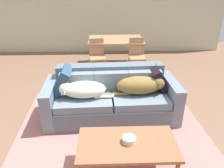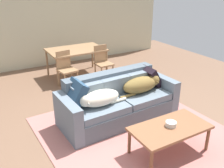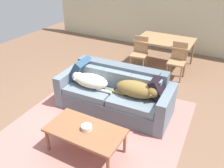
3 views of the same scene
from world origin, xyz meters
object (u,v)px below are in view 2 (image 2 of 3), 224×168
object	(u,v)px
dog_on_right_cushion	(142,84)
dining_chair_near_right	(103,61)
couch	(118,102)
throw_pillow_by_left_arm	(74,94)
bowl_on_coffee_table	(171,124)
coffee_table	(170,129)
dining_chair_near_left	(66,67)
throw_pillow_by_right_arm	(151,77)
dog_on_left_cushion	(99,98)
dining_table	(76,51)

from	to	relation	value
dog_on_right_cushion	dining_chair_near_right	distance (m)	2.03
couch	throw_pillow_by_left_arm	bearing A→B (deg)	176.22
bowl_on_coffee_table	throw_pillow_by_left_arm	bearing A→B (deg)	128.31
coffee_table	throw_pillow_by_left_arm	bearing A→B (deg)	127.39
dining_chair_near_right	couch	bearing A→B (deg)	-111.75
dining_chair_near_left	throw_pillow_by_left_arm	bearing A→B (deg)	-113.41
dining_chair_near_left	coffee_table	bearing A→B (deg)	-89.73
throw_pillow_by_right_arm	bowl_on_coffee_table	world-z (taller)	throw_pillow_by_right_arm
dog_on_right_cushion	throw_pillow_by_left_arm	distance (m)	1.33
dog_on_left_cushion	dining_chair_near_right	xyz separation A→B (m)	(1.18, 2.11, -0.11)
couch	dining_chair_near_right	distance (m)	2.06
dining_chair_near_right	dining_chair_near_left	bearing A→B (deg)	177.94
dining_table	dog_on_right_cushion	bearing A→B (deg)	-83.42
dog_on_left_cushion	bowl_on_coffee_table	bearing A→B (deg)	-61.32
coffee_table	dining_chair_near_left	bearing A→B (deg)	97.94
throw_pillow_by_left_arm	dining_table	xyz separation A→B (m)	(1.03, 2.46, 0.01)
couch	coffee_table	bearing A→B (deg)	-85.71
throw_pillow_by_left_arm	bowl_on_coffee_table	size ratio (longest dim) A/B	2.87
dog_on_left_cushion	dining_chair_near_right	bearing A→B (deg)	58.51
bowl_on_coffee_table	dining_chair_near_right	size ratio (longest dim) A/B	0.18
throw_pillow_by_left_arm	dining_chair_near_right	bearing A→B (deg)	51.20
dog_on_left_cushion	dog_on_right_cushion	bearing A→B (deg)	3.62
dining_table	dining_chair_near_right	bearing A→B (deg)	-47.13
dog_on_left_cushion	couch	bearing A→B (deg)	18.09
dog_on_left_cushion	dining_table	world-z (taller)	dining_table
coffee_table	dog_on_right_cushion	bearing A→B (deg)	74.06
coffee_table	dining_table	bearing A→B (deg)	89.29
coffee_table	couch	bearing A→B (deg)	96.64
dog_on_right_cushion	coffee_table	world-z (taller)	dog_on_right_cushion
bowl_on_coffee_table	dining_chair_near_left	distance (m)	3.23
coffee_table	bowl_on_coffee_table	xyz separation A→B (m)	(0.02, 0.01, 0.08)
throw_pillow_by_left_arm	throw_pillow_by_right_arm	bearing A→B (deg)	2.36
couch	throw_pillow_by_right_arm	xyz separation A→B (m)	(0.84, 0.09, 0.32)
throw_pillow_by_right_arm	dining_chair_near_left	xyz separation A→B (m)	(-1.13, 1.85, -0.16)
dog_on_right_cushion	throw_pillow_by_right_arm	xyz separation A→B (m)	(0.35, 0.17, 0.03)
couch	dog_on_right_cushion	world-z (taller)	couch
dog_on_left_cushion	dining_chair_near_right	size ratio (longest dim) A/B	0.97
coffee_table	dining_table	xyz separation A→B (m)	(0.05, 3.75, 0.29)
coffee_table	bowl_on_coffee_table	size ratio (longest dim) A/B	7.23
dog_on_left_cushion	dog_on_right_cushion	size ratio (longest dim) A/B	0.94
dog_on_right_cushion	dining_chair_near_right	bearing A→B (deg)	81.70
throw_pillow_by_left_arm	coffee_table	size ratio (longest dim) A/B	0.40
throw_pillow_by_right_arm	dining_chair_near_left	bearing A→B (deg)	121.56
throw_pillow_by_left_arm	bowl_on_coffee_table	bearing A→B (deg)	-51.69
dining_table	dining_chair_near_right	xyz separation A→B (m)	(0.50, -0.54, -0.20)
dog_on_left_cushion	dog_on_right_cushion	xyz separation A→B (m)	(0.97, 0.10, 0.02)
couch	bowl_on_coffee_table	bearing A→B (deg)	-84.64
bowl_on_coffee_table	dog_on_right_cushion	bearing A→B (deg)	74.88
throw_pillow_by_right_arm	dining_chair_near_left	world-z (taller)	dining_chair_near_left
throw_pillow_by_right_arm	dining_table	distance (m)	2.47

